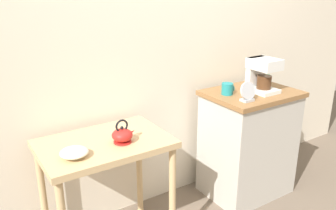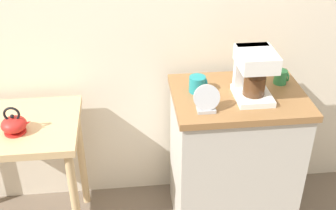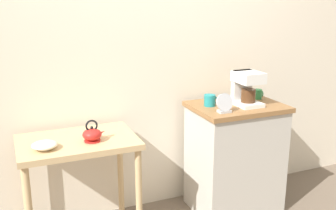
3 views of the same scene
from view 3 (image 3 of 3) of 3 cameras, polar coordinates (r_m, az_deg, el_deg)
back_wall at (r=3.10m, az=-1.66°, el=10.12°), size 4.40×0.10×2.80m
wooden_table at (r=2.74m, az=-12.82°, el=-7.17°), size 0.78×0.52×0.77m
kitchen_counter at (r=3.23m, az=9.59°, el=-7.44°), size 0.70×0.52×0.88m
bowl_stoneware at (r=2.57m, az=-17.39°, el=-5.54°), size 0.16×0.16×0.05m
teakettle at (r=2.63m, az=-10.86°, el=-4.18°), size 0.15×0.13×0.15m
coffee_maker at (r=3.06m, az=11.22°, el=2.60°), size 0.18×0.22×0.26m
mug_dark_teal at (r=3.02m, az=6.04°, el=0.69°), size 0.09×0.09×0.09m
mug_tall_green at (r=3.29m, az=12.83°, el=1.55°), size 0.08×0.07×0.08m
table_clock at (r=2.85m, az=8.15°, el=0.10°), size 0.13×0.06×0.14m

